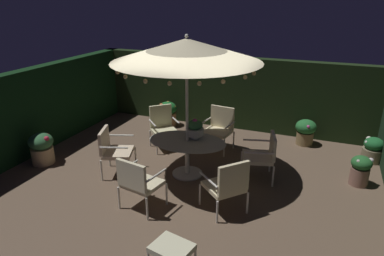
{
  "coord_description": "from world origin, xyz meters",
  "views": [
    {
      "loc": [
        2.36,
        -5.77,
        3.43
      ],
      "look_at": [
        -0.07,
        0.31,
        0.92
      ],
      "focal_mm": 32.43,
      "sensor_mm": 36.0,
      "label": 1
    }
  ],
  "objects_px": {
    "potted_plant_back_center": "(306,131)",
    "patio_chair_southeast": "(113,148)",
    "patio_chair_southwest": "(227,184)",
    "patio_chair_northeast": "(219,126)",
    "potted_plant_back_left": "(373,150)",
    "patio_chair_south": "(138,181)",
    "potted_plant_left_near": "(361,170)",
    "potted_plant_right_far": "(42,148)",
    "ottoman_footrest": "(172,249)",
    "centerpiece_planter": "(195,128)",
    "patio_dining_table": "(187,148)",
    "patio_umbrella": "(187,50)",
    "patio_chair_east": "(163,125)",
    "patio_chair_north": "(263,153)",
    "potted_plant_back_right": "(168,113)"
  },
  "relations": [
    {
      "from": "potted_plant_back_center",
      "to": "patio_chair_southeast",
      "type": "bearing_deg",
      "value": -139.19
    },
    {
      "from": "patio_chair_southwest",
      "to": "patio_chair_northeast",
      "type": "bearing_deg",
      "value": 110.45
    },
    {
      "from": "potted_plant_back_left",
      "to": "patio_chair_south",
      "type": "bearing_deg",
      "value": -137.21
    },
    {
      "from": "potted_plant_left_near",
      "to": "potted_plant_right_far",
      "type": "bearing_deg",
      "value": -166.25
    },
    {
      "from": "patio_chair_northeast",
      "to": "patio_chair_southeast",
      "type": "distance_m",
      "value": 2.56
    },
    {
      "from": "patio_chair_southwest",
      "to": "ottoman_footrest",
      "type": "height_order",
      "value": "patio_chair_southwest"
    },
    {
      "from": "centerpiece_planter",
      "to": "potted_plant_left_near",
      "type": "bearing_deg",
      "value": 12.48
    },
    {
      "from": "patio_chair_northeast",
      "to": "patio_dining_table",
      "type": "bearing_deg",
      "value": -97.81
    },
    {
      "from": "patio_umbrella",
      "to": "patio_chair_east",
      "type": "distance_m",
      "value": 2.45
    },
    {
      "from": "patio_chair_east",
      "to": "ottoman_footrest",
      "type": "xyz_separation_m",
      "value": [
        1.9,
        -3.59,
        -0.22
      ]
    },
    {
      "from": "patio_chair_south",
      "to": "patio_chair_southwest",
      "type": "bearing_deg",
      "value": 18.62
    },
    {
      "from": "patio_chair_north",
      "to": "potted_plant_back_left",
      "type": "bearing_deg",
      "value": 38.5
    },
    {
      "from": "patio_chair_southwest",
      "to": "patio_umbrella",
      "type": "bearing_deg",
      "value": 138.61
    },
    {
      "from": "potted_plant_right_far",
      "to": "potted_plant_back_center",
      "type": "relative_size",
      "value": 1.1
    },
    {
      "from": "patio_chair_northeast",
      "to": "patio_chair_east",
      "type": "height_order",
      "value": "patio_chair_east"
    },
    {
      "from": "patio_umbrella",
      "to": "potted_plant_back_center",
      "type": "distance_m",
      "value": 3.9
    },
    {
      "from": "patio_chair_east",
      "to": "potted_plant_back_right",
      "type": "height_order",
      "value": "patio_chair_east"
    },
    {
      "from": "ottoman_footrest",
      "to": "potted_plant_left_near",
      "type": "distance_m",
      "value": 4.15
    },
    {
      "from": "patio_umbrella",
      "to": "potted_plant_back_right",
      "type": "height_order",
      "value": "patio_umbrella"
    },
    {
      "from": "patio_chair_south",
      "to": "potted_plant_back_center",
      "type": "distance_m",
      "value": 4.61
    },
    {
      "from": "patio_dining_table",
      "to": "potted_plant_back_left",
      "type": "height_order",
      "value": "patio_dining_table"
    },
    {
      "from": "centerpiece_planter",
      "to": "potted_plant_back_left",
      "type": "relative_size",
      "value": 0.75
    },
    {
      "from": "patio_umbrella",
      "to": "patio_chair_south",
      "type": "bearing_deg",
      "value": -100.57
    },
    {
      "from": "patio_chair_southeast",
      "to": "centerpiece_planter",
      "type": "bearing_deg",
      "value": 24.37
    },
    {
      "from": "patio_chair_southwest",
      "to": "potted_plant_left_near",
      "type": "bearing_deg",
      "value": 41.19
    },
    {
      "from": "potted_plant_left_near",
      "to": "potted_plant_back_left",
      "type": "bearing_deg",
      "value": 75.73
    },
    {
      "from": "ottoman_footrest",
      "to": "potted_plant_back_right",
      "type": "height_order",
      "value": "potted_plant_back_right"
    },
    {
      "from": "patio_dining_table",
      "to": "potted_plant_back_left",
      "type": "relative_size",
      "value": 2.85
    },
    {
      "from": "patio_chair_northeast",
      "to": "ottoman_footrest",
      "type": "distance_m",
      "value": 4.07
    },
    {
      "from": "patio_chair_southwest",
      "to": "potted_plant_back_center",
      "type": "height_order",
      "value": "patio_chair_southwest"
    },
    {
      "from": "centerpiece_planter",
      "to": "potted_plant_back_center",
      "type": "bearing_deg",
      "value": 49.55
    },
    {
      "from": "patio_chair_northeast",
      "to": "patio_chair_east",
      "type": "relative_size",
      "value": 0.99
    },
    {
      "from": "patio_dining_table",
      "to": "patio_chair_south",
      "type": "relative_size",
      "value": 1.65
    },
    {
      "from": "patio_dining_table",
      "to": "potted_plant_back_right",
      "type": "relative_size",
      "value": 2.31
    },
    {
      "from": "patio_chair_south",
      "to": "potted_plant_right_far",
      "type": "xyz_separation_m",
      "value": [
        -2.84,
        0.76,
        -0.19
      ]
    },
    {
      "from": "patio_chair_east",
      "to": "potted_plant_back_center",
      "type": "bearing_deg",
      "value": 24.45
    },
    {
      "from": "potted_plant_back_right",
      "to": "patio_chair_north",
      "type": "bearing_deg",
      "value": -33.8
    },
    {
      "from": "patio_chair_north",
      "to": "potted_plant_back_left",
      "type": "xyz_separation_m",
      "value": [
        2.11,
        1.68,
        -0.27
      ]
    },
    {
      "from": "centerpiece_planter",
      "to": "patio_chair_northeast",
      "type": "relative_size",
      "value": 0.42
    },
    {
      "from": "patio_chair_southeast",
      "to": "patio_dining_table",
      "type": "bearing_deg",
      "value": 20.44
    },
    {
      "from": "patio_chair_east",
      "to": "potted_plant_left_near",
      "type": "distance_m",
      "value": 4.31
    },
    {
      "from": "potted_plant_left_near",
      "to": "potted_plant_back_center",
      "type": "xyz_separation_m",
      "value": [
        -1.15,
        1.63,
        0.03
      ]
    },
    {
      "from": "patio_chair_south",
      "to": "potted_plant_back_left",
      "type": "bearing_deg",
      "value": 42.79
    },
    {
      "from": "patio_dining_table",
      "to": "patio_chair_east",
      "type": "distance_m",
      "value": 1.5
    },
    {
      "from": "centerpiece_planter",
      "to": "ottoman_footrest",
      "type": "relative_size",
      "value": 0.71
    },
    {
      "from": "patio_chair_north",
      "to": "ottoman_footrest",
      "type": "xyz_separation_m",
      "value": [
        -0.6,
        -2.93,
        -0.2
      ]
    },
    {
      "from": "patio_dining_table",
      "to": "potted_plant_right_far",
      "type": "xyz_separation_m",
      "value": [
        -3.11,
        -0.7,
        -0.22
      ]
    },
    {
      "from": "centerpiece_planter",
      "to": "patio_dining_table",
      "type": "bearing_deg",
      "value": -122.54
    },
    {
      "from": "patio_chair_north",
      "to": "potted_plant_left_near",
      "type": "distance_m",
      "value": 1.87
    },
    {
      "from": "patio_chair_northeast",
      "to": "potted_plant_back_right",
      "type": "distance_m",
      "value": 2.05
    }
  ]
}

